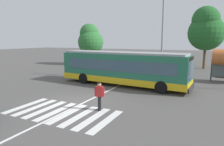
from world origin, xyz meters
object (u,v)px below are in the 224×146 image
city_transit_bus (122,68)px  twin_arm_street_lamp (163,22)px  pedestrian_crossing_street (99,94)px  parked_car_black (152,67)px  parked_car_charcoal (175,69)px  parked_car_white (132,66)px  background_tree_left (90,40)px  background_tree_right (206,29)px

city_transit_bus → twin_arm_street_lamp: bearing=58.7°
pedestrian_crossing_street → parked_car_black: (-0.85, 14.95, -0.20)m
parked_car_charcoal → parked_car_white: bearing=177.1°
city_transit_bus → parked_car_charcoal: 8.49m
background_tree_left → background_tree_right: size_ratio=0.78×
pedestrian_crossing_street → parked_car_black: size_ratio=0.37×
parked_car_black → background_tree_left: size_ratio=0.67×
city_transit_bus → parked_car_charcoal: size_ratio=2.67×
city_transit_bus → parked_car_black: 8.18m
twin_arm_street_lamp → parked_car_black: bearing=116.8°
parked_car_black → twin_arm_street_lamp: size_ratio=0.47×
city_transit_bus → background_tree_right: size_ratio=1.38×
city_transit_bus → parked_car_black: (0.63, 8.11, -0.82)m
background_tree_left → pedestrian_crossing_street: bearing=-56.5°
city_transit_bus → parked_car_white: size_ratio=2.69×
parked_car_white → city_transit_bus: bearing=-75.8°
parked_car_white → parked_car_black: 2.65m
city_transit_bus → background_tree_left: background_tree_left is taller
parked_car_black → twin_arm_street_lamp: 6.70m
pedestrian_crossing_street → parked_car_charcoal: (1.96, 14.56, -0.20)m
pedestrian_crossing_street → parked_car_white: (-3.50, 14.84, -0.20)m
parked_car_charcoal → background_tree_right: (2.84, 7.63, 4.91)m
pedestrian_crossing_street → background_tree_right: bearing=77.8°
pedestrian_crossing_street → parked_car_charcoal: pedestrian_crossing_street is taller
pedestrian_crossing_street → parked_car_charcoal: size_ratio=0.38×
city_transit_bus → pedestrian_crossing_street: bearing=-77.8°
parked_car_black → background_tree_right: 10.42m
twin_arm_street_lamp → background_tree_right: bearing=71.6°
parked_car_charcoal → background_tree_right: bearing=69.6°
parked_car_black → twin_arm_street_lamp: bearing=-63.2°
city_transit_bus → twin_arm_street_lamp: size_ratio=1.25×
parked_car_charcoal → twin_arm_street_lamp: 6.24m
pedestrian_crossing_street → background_tree_left: size_ratio=0.25×
parked_car_black → parked_car_charcoal: 2.84m
pedestrian_crossing_street → background_tree_right: background_tree_right is taller
parked_car_white → background_tree_left: 10.81m
parked_car_white → parked_car_black: (2.65, 0.11, 0.00)m
city_transit_bus → twin_arm_street_lamp: twin_arm_street_lamp is taller
parked_car_black → background_tree_right: (5.65, 7.24, 4.91)m
pedestrian_crossing_street → parked_car_white: bearing=103.3°
pedestrian_crossing_street → parked_car_black: bearing=93.3°
parked_car_white → background_tree_right: bearing=41.5°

